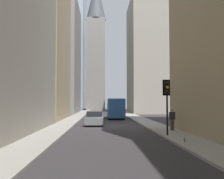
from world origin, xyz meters
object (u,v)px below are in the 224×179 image
object	(u,v)px
hatchback_grey	(94,119)
pedestrian	(172,118)
delivery_truck	(116,108)
traffic_light_foreground	(167,94)
discarded_bottle	(184,140)

from	to	relation	value
hatchback_grey	pedestrian	distance (m)	8.93
hatchback_grey	delivery_truck	bearing A→B (deg)	-15.61
delivery_truck	traffic_light_foreground	xyz separation A→B (m)	(-19.19, -2.35, 1.46)
hatchback_grey	discarded_bottle	bearing A→B (deg)	-156.35
hatchback_grey	discarded_bottle	distance (m)	13.24
pedestrian	discarded_bottle	xyz separation A→B (m)	(-5.82, 1.01, -0.83)
traffic_light_foreground	pedestrian	distance (m)	3.61
delivery_truck	pedestrian	world-z (taller)	delivery_truck
traffic_light_foreground	discarded_bottle	xyz separation A→B (m)	(-2.95, -0.16, -2.67)
hatchback_grey	traffic_light_foreground	size ratio (longest dim) A/B	1.13
delivery_truck	pedestrian	size ratio (longest dim) A/B	3.75
discarded_bottle	pedestrian	bearing A→B (deg)	-9.86
delivery_truck	discarded_bottle	distance (m)	22.31
hatchback_grey	pedestrian	size ratio (longest dim) A/B	2.49
hatchback_grey	pedestrian	bearing A→B (deg)	-134.91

